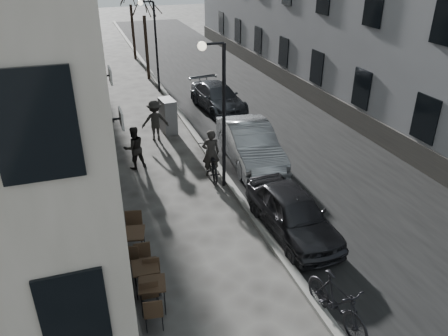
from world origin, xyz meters
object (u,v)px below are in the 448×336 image
pedestrian_mid (155,121)px  moped (337,302)px  car_mid (250,143)px  bistro_set_a (153,293)px  streetlamp_near (219,101)px  car_far (218,97)px  car_near (293,213)px  bicycle (211,162)px  utility_cabinet (168,116)px  tree_near (143,2)px  streetlamp_far (153,37)px  bistro_set_c (132,243)px  pedestrian_near (134,148)px  pedestrian_far (107,125)px  bistro_set_b (146,276)px

pedestrian_mid → moped: bearing=103.8°
car_mid → bistro_set_a: bearing=-122.8°
streetlamp_near → car_far: bearing=72.5°
bistro_set_a → car_near: car_near is taller
bicycle → pedestrian_mid: pedestrian_mid is taller
utility_cabinet → bicycle: (0.60, -4.71, -0.22)m
tree_near → utility_cabinet: size_ratio=3.68×
streetlamp_far → car_mid: 10.89m
streetlamp_near → car_near: 4.33m
tree_near → streetlamp_near: bearing=-90.3°
bistro_set_c → car_near: car_near is taller
tree_near → pedestrian_near: size_ratio=3.39×
streetlamp_near → pedestrian_far: (-3.37, 5.32, -2.36)m
streetlamp_far → car_far: 5.43m
pedestrian_near → moped: bearing=97.2°
car_far → bistro_set_c: bearing=-124.0°
bistro_set_b → car_near: size_ratio=0.39×
pedestrian_mid → pedestrian_far: 2.07m
bistro_set_c → bicycle: bicycle is taller
bicycle → moped: moped is taller
tree_near → bistro_set_c: bearing=-101.1°
bicycle → moped: (0.55, -7.77, 0.05)m
utility_cabinet → pedestrian_mid: pedestrian_mid is taller
bistro_set_a → car_far: car_far is taller
bicycle → car_mid: car_mid is taller
pedestrian_mid → car_mid: 4.58m
bistro_set_c → bistro_set_b: bearing=-72.4°
streetlamp_far → moped: (0.52, -18.86, -2.56)m
tree_near → pedestrian_far: bearing=-109.6°
utility_cabinet → moped: bearing=-91.0°
utility_cabinet → bicycle: 4.75m
bistro_set_b → car_near: car_near is taller
streetlamp_near → pedestrian_near: 4.24m
bistro_set_a → utility_cabinet: (2.66, 10.75, 0.31)m
streetlamp_far → pedestrian_mid: streetlamp_far is taller
streetlamp_far → utility_cabinet: (-0.63, -6.37, -2.39)m
streetlamp_far → streetlamp_near: bearing=-90.0°
utility_cabinet → car_near: bearing=-84.9°
streetlamp_near → car_far: (2.47, 7.86, -2.50)m
bistro_set_b → pedestrian_far: (-0.03, 9.81, 0.33)m
bicycle → pedestrian_mid: 4.19m
streetlamp_far → bistro_set_a: bearing=-100.9°
pedestrian_near → car_far: pedestrian_near is taller
bicycle → car_far: car_far is taller
bistro_set_a → tree_near: bearing=89.0°
streetlamp_far → car_far: streetlamp_far is taller
tree_near → bistro_set_b: bearing=-99.9°
pedestrian_mid → car_far: (3.82, 2.98, -0.25)m
bistro_set_b → car_near: bearing=17.1°
streetlamp_far → car_far: (2.47, -4.14, -2.50)m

